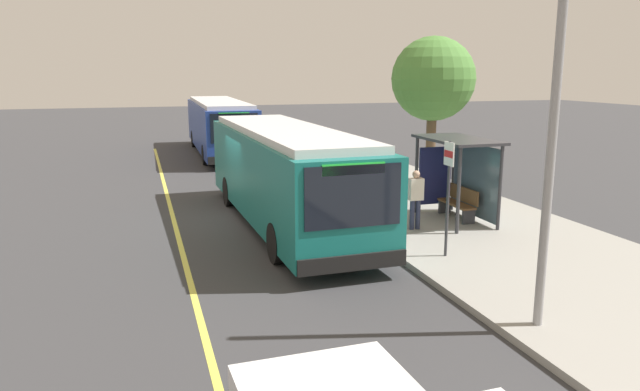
{
  "coord_description": "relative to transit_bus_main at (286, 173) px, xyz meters",
  "views": [
    {
      "loc": [
        18.33,
        -3.11,
        4.59
      ],
      "look_at": [
        4.63,
        1.09,
        1.55
      ],
      "focal_mm": 33.42,
      "sensor_mm": 36.0,
      "label": 1
    }
  ],
  "objects": [
    {
      "name": "transit_bus_second",
      "position": [
        -16.13,
        0.21,
        0.0
      ],
      "size": [
        11.95,
        2.79,
        2.95
      ],
      "color": "navy",
      "rests_on": "ground_plane"
    },
    {
      "name": "transit_bus_main",
      "position": [
        0.0,
        0.0,
        0.0
      ],
      "size": [
        10.85,
        2.86,
        2.95
      ],
      "color": "#146B66",
      "rests_on": "ground_plane"
    },
    {
      "name": "route_sign_post",
      "position": [
        4.44,
        2.87,
        0.34
      ],
      "size": [
        0.44,
        0.08,
        2.8
      ],
      "color": "#333338",
      "rests_on": "sidewalk_curb"
    },
    {
      "name": "utility_pole",
      "position": [
        8.49,
        2.49,
        1.73
      ],
      "size": [
        0.16,
        0.16,
        6.4
      ],
      "primitive_type": "cylinder",
      "color": "gray",
      "rests_on": "sidewalk_curb"
    },
    {
      "name": "ground_plane",
      "position": [
        -1.51,
        -1.01,
        -1.62
      ],
      "size": [
        120.0,
        120.0,
        0.0
      ],
      "primitive_type": "plane",
      "color": "#38383A"
    },
    {
      "name": "lane_stripe_center",
      "position": [
        -1.51,
        -3.21,
        -1.61
      ],
      "size": [
        36.0,
        0.14,
        0.01
      ],
      "primitive_type": "cube",
      "color": "#E0D64C",
      "rests_on": "ground_plane"
    },
    {
      "name": "street_tree_near_shelter",
      "position": [
        -2.92,
        6.22,
        2.62
      ],
      "size": [
        3.03,
        3.03,
        5.63
      ],
      "color": "brown",
      "rests_on": "sidewalk_curb"
    },
    {
      "name": "sidewalk_curb",
      "position": [
        -1.51,
        4.99,
        -1.54
      ],
      "size": [
        44.0,
        6.4,
        0.15
      ],
      "primitive_type": "cube",
      "color": "gray",
      "rests_on": "ground_plane"
    },
    {
      "name": "waiting_bench",
      "position": [
        1.19,
        5.09,
        -0.98
      ],
      "size": [
        1.6,
        0.48,
        0.95
      ],
      "color": "brown",
      "rests_on": "sidewalk_curb"
    },
    {
      "name": "bus_shelter",
      "position": [
        1.23,
        4.99,
        0.3
      ],
      "size": [
        2.9,
        1.6,
        2.48
      ],
      "color": "#333338",
      "rests_on": "sidewalk_curb"
    },
    {
      "name": "pedestrian_commuter",
      "position": [
        1.97,
        3.25,
        -0.5
      ],
      "size": [
        0.24,
        0.4,
        1.69
      ],
      "color": "#282D47",
      "rests_on": "sidewalk_curb"
    }
  ]
}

